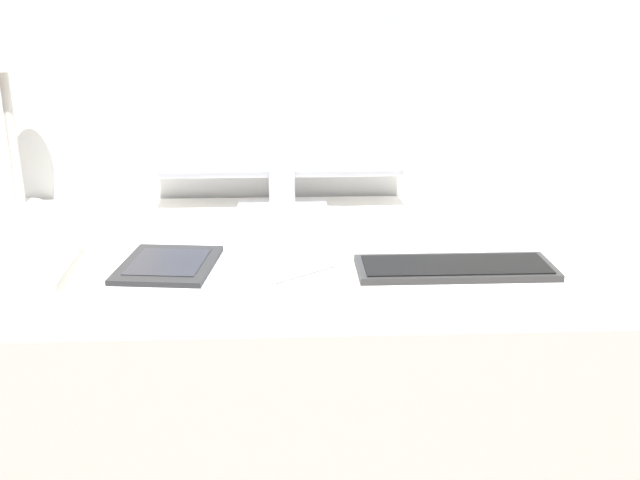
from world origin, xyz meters
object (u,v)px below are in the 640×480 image
laptop (182,271)px  pen (304,273)px  ereader (168,264)px  monitor (281,107)px  desk_lamp (6,95)px  notebook (20,268)px  keyboard (455,267)px

laptop → pen: bearing=-1.4°
ereader → monitor: bearing=64.7°
laptop → desk_lamp: desk_lamp is taller
monitor → ereader: bearing=-115.3°
laptop → notebook: bearing=177.2°
keyboard → laptop: 0.46m
monitor → laptop: size_ratio=1.81×
ereader → notebook: size_ratio=0.79×
monitor → ereader: 0.48m
laptop → notebook: 0.27m
keyboard → ereader: size_ratio=1.72×
ereader → pen: 0.22m
keyboard → ereader: 0.48m
monitor → laptop: (-0.16, -0.39, -0.22)m
ereader → notebook: bearing=176.1°
laptop → desk_lamp: (-0.40, 0.41, 0.24)m
monitor → pen: bearing=-84.5°
laptop → desk_lamp: bearing=134.8°
pen → notebook: bearing=177.8°
ereader → desk_lamp: desk_lamp is taller
monitor → desk_lamp: monitor is taller
ereader → keyboard: bearing=0.9°
desk_lamp → notebook: bearing=-71.1°
desk_lamp → laptop: bearing=-45.2°
ereader → pen: size_ratio=1.69×
laptop → pen: size_ratio=2.69×
desk_lamp → notebook: desk_lamp is taller
pen → monitor: bearing=95.5°
monitor → keyboard: (0.30, -0.39, -0.22)m
monitor → pen: monitor is taller
laptop → pen: laptop is taller
keyboard → notebook: 0.73m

